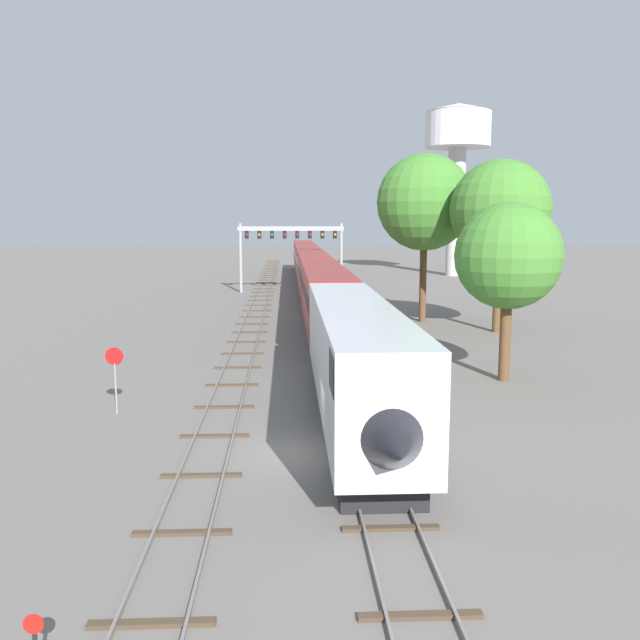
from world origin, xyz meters
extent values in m
plane|color=slate|center=(0.00, 0.00, 0.00)|extent=(400.00, 400.00, 0.00)
cube|color=slate|center=(1.28, 60.00, 0.08)|extent=(0.07, 200.00, 0.16)
cube|color=slate|center=(2.72, 60.00, 0.08)|extent=(0.07, 200.00, 0.16)
cube|color=#473828|center=(2.00, -10.00, 0.05)|extent=(2.60, 0.24, 0.10)
cube|color=#473828|center=(2.00, -6.00, 0.05)|extent=(2.60, 0.24, 0.10)
cube|color=#473828|center=(2.00, -2.00, 0.05)|extent=(2.60, 0.24, 0.10)
cube|color=#473828|center=(2.00, 2.00, 0.05)|extent=(2.60, 0.24, 0.10)
cube|color=#473828|center=(2.00, 6.00, 0.05)|extent=(2.60, 0.24, 0.10)
cube|color=#473828|center=(2.00, 10.00, 0.05)|extent=(2.60, 0.24, 0.10)
cube|color=#473828|center=(2.00, 14.00, 0.05)|extent=(2.60, 0.24, 0.10)
cube|color=#473828|center=(2.00, 18.00, 0.05)|extent=(2.60, 0.24, 0.10)
cube|color=#473828|center=(2.00, 22.00, 0.05)|extent=(2.60, 0.24, 0.10)
cube|color=#473828|center=(2.00, 26.00, 0.05)|extent=(2.60, 0.24, 0.10)
cube|color=#473828|center=(2.00, 30.00, 0.05)|extent=(2.60, 0.24, 0.10)
cube|color=#473828|center=(2.00, 34.00, 0.05)|extent=(2.60, 0.24, 0.10)
cube|color=#473828|center=(2.00, 38.00, 0.05)|extent=(2.60, 0.24, 0.10)
cube|color=#473828|center=(2.00, 42.00, 0.05)|extent=(2.60, 0.24, 0.10)
cube|color=#473828|center=(2.00, 46.00, 0.05)|extent=(2.60, 0.24, 0.10)
cube|color=#473828|center=(2.00, 50.00, 0.05)|extent=(2.60, 0.24, 0.10)
cube|color=#473828|center=(2.00, 54.00, 0.05)|extent=(2.60, 0.24, 0.10)
cube|color=#473828|center=(2.00, 58.00, 0.05)|extent=(2.60, 0.24, 0.10)
cube|color=#473828|center=(2.00, 62.00, 0.05)|extent=(2.60, 0.24, 0.10)
cube|color=#473828|center=(2.00, 66.00, 0.05)|extent=(2.60, 0.24, 0.10)
cube|color=#473828|center=(2.00, 70.00, 0.05)|extent=(2.60, 0.24, 0.10)
cube|color=#473828|center=(2.00, 74.00, 0.05)|extent=(2.60, 0.24, 0.10)
cube|color=#473828|center=(2.00, 78.00, 0.05)|extent=(2.60, 0.24, 0.10)
cube|color=#473828|center=(2.00, 82.00, 0.05)|extent=(2.60, 0.24, 0.10)
cube|color=#473828|center=(2.00, 86.00, 0.05)|extent=(2.60, 0.24, 0.10)
cube|color=#473828|center=(2.00, 90.00, 0.05)|extent=(2.60, 0.24, 0.10)
cube|color=#473828|center=(2.00, 94.00, 0.05)|extent=(2.60, 0.24, 0.10)
cube|color=#473828|center=(2.00, 98.00, 0.05)|extent=(2.60, 0.24, 0.10)
cube|color=#473828|center=(2.00, 102.00, 0.05)|extent=(2.60, 0.24, 0.10)
cube|color=#473828|center=(2.00, 106.00, 0.05)|extent=(2.60, 0.24, 0.10)
cube|color=#473828|center=(2.00, 110.00, 0.05)|extent=(2.60, 0.24, 0.10)
cube|color=#473828|center=(2.00, 114.00, 0.05)|extent=(2.60, 0.24, 0.10)
cube|color=#473828|center=(2.00, 118.00, 0.05)|extent=(2.60, 0.24, 0.10)
cube|color=#473828|center=(2.00, 122.00, 0.05)|extent=(2.60, 0.24, 0.10)
cube|color=#473828|center=(2.00, 126.00, 0.05)|extent=(2.60, 0.24, 0.10)
cube|color=#473828|center=(2.00, 130.00, 0.05)|extent=(2.60, 0.24, 0.10)
cube|color=#473828|center=(2.00, 134.00, 0.05)|extent=(2.60, 0.24, 0.10)
cube|color=#473828|center=(2.00, 138.00, 0.05)|extent=(2.60, 0.24, 0.10)
cube|color=#473828|center=(2.00, 142.00, 0.05)|extent=(2.60, 0.24, 0.10)
cube|color=#473828|center=(2.00, 146.00, 0.05)|extent=(2.60, 0.24, 0.10)
cube|color=#473828|center=(2.00, 150.00, 0.05)|extent=(2.60, 0.24, 0.10)
cube|color=#473828|center=(2.00, 154.00, 0.05)|extent=(2.60, 0.24, 0.10)
cube|color=#473828|center=(2.00, 158.00, 0.05)|extent=(2.60, 0.24, 0.10)
cube|color=slate|center=(-4.22, 40.00, 0.08)|extent=(0.07, 160.00, 0.16)
cube|color=slate|center=(-2.78, 40.00, 0.08)|extent=(0.07, 160.00, 0.16)
cube|color=#473828|center=(-3.50, -10.00, 0.05)|extent=(2.60, 0.24, 0.10)
cube|color=#473828|center=(-3.50, -6.00, 0.05)|extent=(2.60, 0.24, 0.10)
cube|color=#473828|center=(-3.50, -2.00, 0.05)|extent=(2.60, 0.24, 0.10)
cube|color=#473828|center=(-3.50, 2.00, 0.05)|extent=(2.60, 0.24, 0.10)
cube|color=#473828|center=(-3.50, 6.00, 0.05)|extent=(2.60, 0.24, 0.10)
cube|color=#473828|center=(-3.50, 10.00, 0.05)|extent=(2.60, 0.24, 0.10)
cube|color=#473828|center=(-3.50, 14.00, 0.05)|extent=(2.60, 0.24, 0.10)
cube|color=#473828|center=(-3.50, 18.00, 0.05)|extent=(2.60, 0.24, 0.10)
cube|color=#473828|center=(-3.50, 22.00, 0.05)|extent=(2.60, 0.24, 0.10)
cube|color=#473828|center=(-3.50, 26.00, 0.05)|extent=(2.60, 0.24, 0.10)
cube|color=#473828|center=(-3.50, 30.00, 0.05)|extent=(2.60, 0.24, 0.10)
cube|color=#473828|center=(-3.50, 34.00, 0.05)|extent=(2.60, 0.24, 0.10)
cube|color=#473828|center=(-3.50, 38.00, 0.05)|extent=(2.60, 0.24, 0.10)
cube|color=#473828|center=(-3.50, 42.00, 0.05)|extent=(2.60, 0.24, 0.10)
cube|color=#473828|center=(-3.50, 46.00, 0.05)|extent=(2.60, 0.24, 0.10)
cube|color=#473828|center=(-3.50, 50.00, 0.05)|extent=(2.60, 0.24, 0.10)
cube|color=#473828|center=(-3.50, 54.00, 0.05)|extent=(2.60, 0.24, 0.10)
cube|color=#473828|center=(-3.50, 58.00, 0.05)|extent=(2.60, 0.24, 0.10)
cube|color=#473828|center=(-3.50, 62.00, 0.05)|extent=(2.60, 0.24, 0.10)
cube|color=#473828|center=(-3.50, 66.00, 0.05)|extent=(2.60, 0.24, 0.10)
cube|color=#473828|center=(-3.50, 70.00, 0.05)|extent=(2.60, 0.24, 0.10)
cube|color=#473828|center=(-3.50, 74.00, 0.05)|extent=(2.60, 0.24, 0.10)
cube|color=#473828|center=(-3.50, 78.00, 0.05)|extent=(2.60, 0.24, 0.10)
cube|color=#473828|center=(-3.50, 82.00, 0.05)|extent=(2.60, 0.24, 0.10)
cube|color=#473828|center=(-3.50, 86.00, 0.05)|extent=(2.60, 0.24, 0.10)
cube|color=#473828|center=(-3.50, 90.00, 0.05)|extent=(2.60, 0.24, 0.10)
cube|color=#473828|center=(-3.50, 94.00, 0.05)|extent=(2.60, 0.24, 0.10)
cube|color=#473828|center=(-3.50, 98.00, 0.05)|extent=(2.60, 0.24, 0.10)
cube|color=#473828|center=(-3.50, 102.00, 0.05)|extent=(2.60, 0.24, 0.10)
cube|color=#473828|center=(-3.50, 106.00, 0.05)|extent=(2.60, 0.24, 0.10)
cube|color=#473828|center=(-3.50, 110.00, 0.05)|extent=(2.60, 0.24, 0.10)
cube|color=#473828|center=(-3.50, 114.00, 0.05)|extent=(2.60, 0.24, 0.10)
cube|color=#473828|center=(-3.50, 118.00, 0.05)|extent=(2.60, 0.24, 0.10)
cube|color=silver|center=(2.00, 3.77, 2.90)|extent=(3.00, 19.55, 3.80)
cone|color=black|center=(2.00, -6.20, 2.50)|extent=(2.88, 2.60, 2.88)
cube|color=black|center=(2.00, -4.80, 4.04)|extent=(3.04, 1.80, 1.10)
cube|color=black|center=(2.00, 3.77, 0.50)|extent=(2.52, 17.59, 1.00)
cube|color=maroon|center=(2.00, 24.32, 2.90)|extent=(3.00, 19.55, 3.80)
cube|color=black|center=(2.00, 24.32, 3.30)|extent=(3.04, 17.99, 0.90)
cube|color=black|center=(2.00, 24.32, 0.50)|extent=(2.52, 17.59, 1.00)
cube|color=maroon|center=(2.00, 44.87, 2.90)|extent=(3.00, 19.55, 3.80)
cube|color=black|center=(2.00, 44.87, 3.30)|extent=(3.04, 17.99, 0.90)
cube|color=black|center=(2.00, 44.87, 0.50)|extent=(2.52, 17.59, 1.00)
cube|color=maroon|center=(2.00, 65.42, 2.90)|extent=(3.00, 19.55, 3.80)
cube|color=black|center=(2.00, 65.42, 3.30)|extent=(3.04, 17.99, 0.90)
cube|color=black|center=(2.00, 65.42, 0.50)|extent=(2.52, 17.59, 1.00)
cube|color=maroon|center=(2.00, 85.97, 2.90)|extent=(3.00, 19.55, 3.80)
cube|color=black|center=(2.00, 85.97, 3.30)|extent=(3.04, 17.99, 0.90)
cube|color=black|center=(2.00, 85.97, 0.50)|extent=(2.52, 17.59, 1.00)
cylinder|color=#999BA0|center=(-6.00, 54.35, 3.95)|extent=(0.36, 0.36, 7.89)
cylinder|color=#999BA0|center=(5.50, 54.35, 3.95)|extent=(0.36, 0.36, 7.89)
cube|color=#999BA0|center=(-0.25, 54.35, 7.29)|extent=(12.10, 0.36, 0.50)
cube|color=black|center=(-5.28, 54.40, 6.59)|extent=(0.44, 0.32, 0.90)
sphere|color=red|center=(-5.28, 54.21, 6.59)|extent=(0.28, 0.28, 0.28)
cube|color=black|center=(-3.84, 54.40, 6.59)|extent=(0.44, 0.32, 0.90)
sphere|color=yellow|center=(-3.84, 54.21, 6.59)|extent=(0.28, 0.28, 0.28)
cube|color=black|center=(-2.41, 54.40, 6.59)|extent=(0.44, 0.32, 0.90)
sphere|color=green|center=(-2.41, 54.21, 6.59)|extent=(0.28, 0.28, 0.28)
cube|color=black|center=(-0.97, 54.40, 6.59)|extent=(0.44, 0.32, 0.90)
sphere|color=red|center=(-0.97, 54.21, 6.59)|extent=(0.28, 0.28, 0.28)
cube|color=black|center=(0.47, 54.40, 6.59)|extent=(0.44, 0.32, 0.90)
sphere|color=red|center=(0.47, 54.21, 6.59)|extent=(0.28, 0.28, 0.28)
cube|color=black|center=(1.91, 54.40, 6.59)|extent=(0.44, 0.32, 0.90)
sphere|color=red|center=(1.91, 54.21, 6.59)|extent=(0.28, 0.28, 0.28)
cube|color=black|center=(3.34, 54.40, 6.59)|extent=(0.44, 0.32, 0.90)
sphere|color=yellow|center=(3.34, 54.21, 6.59)|extent=(0.28, 0.28, 0.28)
cube|color=black|center=(4.78, 54.40, 6.59)|extent=(0.44, 0.32, 0.90)
sphere|color=yellow|center=(4.78, 54.21, 6.59)|extent=(0.28, 0.28, 0.28)
cylinder|color=beige|center=(24.43, 77.21, 9.42)|extent=(2.60, 2.60, 18.84)
cylinder|color=white|center=(24.43, 77.21, 21.38)|extent=(9.49, 9.49, 5.08)
cone|color=white|center=(24.43, 77.21, 24.52)|extent=(9.68, 9.68, 1.20)
cylinder|color=red|center=(-5.10, -11.85, 1.28)|extent=(0.36, 0.03, 0.36)
cylinder|color=gray|center=(-8.00, 5.38, 1.10)|extent=(0.08, 0.08, 2.20)
cylinder|color=red|center=(-8.00, 5.36, 2.50)|extent=(0.76, 0.03, 0.76)
cylinder|color=brown|center=(14.71, 25.61, 3.20)|extent=(0.56, 0.56, 6.39)
sphere|color=#427F2D|center=(14.71, 25.61, 8.93)|extent=(7.26, 7.26, 7.26)
cylinder|color=brown|center=(10.29, 31.01, 3.46)|extent=(0.56, 0.56, 6.93)
sphere|color=#427F2D|center=(10.29, 31.01, 9.61)|extent=(7.68, 7.68, 7.68)
cylinder|color=brown|center=(10.40, 10.54, 2.26)|extent=(0.56, 0.56, 4.52)
sphere|color=#427F2D|center=(10.40, 10.54, 6.41)|extent=(5.38, 5.38, 5.38)
camera|label=1|loc=(-0.70, -22.70, 8.13)|focal=37.66mm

